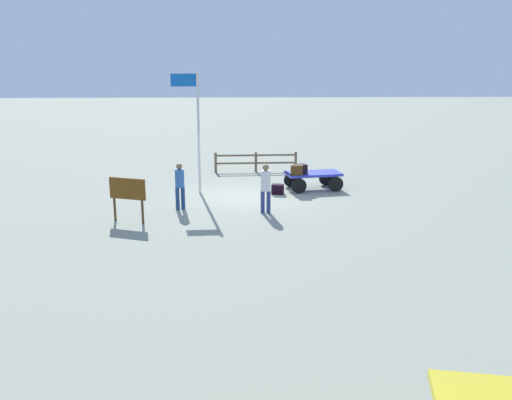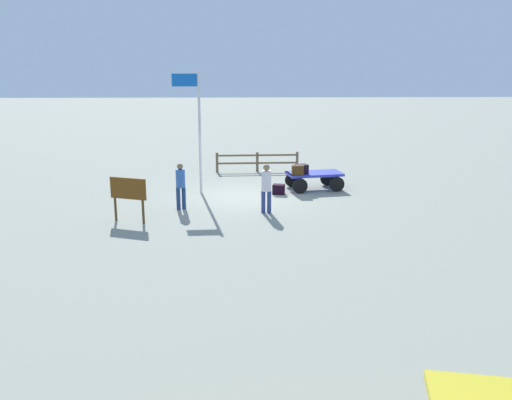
{
  "view_description": "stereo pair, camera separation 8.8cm",
  "coord_description": "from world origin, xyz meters",
  "px_view_note": "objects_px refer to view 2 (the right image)",
  "views": [
    {
      "loc": [
        0.27,
        20.34,
        5.0
      ],
      "look_at": [
        -0.24,
        6.0,
        1.38
      ],
      "focal_mm": 38.51,
      "sensor_mm": 36.0,
      "label": 1
    },
    {
      "loc": [
        0.18,
        20.34,
        5.0
      ],
      "look_at": [
        -0.24,
        6.0,
        1.38
      ],
      "focal_mm": 38.51,
      "sensor_mm": 36.0,
      "label": 2
    }
  ],
  "objects_px": {
    "flagpole": "(196,122)",
    "suitcase_tan": "(298,170)",
    "luggage_cart": "(314,177)",
    "suitcase_dark": "(279,189)",
    "signboard": "(128,192)",
    "worker_lead": "(266,185)",
    "worker_trailing": "(181,183)",
    "suitcase_navy": "(302,169)"
  },
  "relations": [
    {
      "from": "suitcase_dark",
      "to": "worker_trailing",
      "type": "bearing_deg",
      "value": 31.15
    },
    {
      "from": "suitcase_dark",
      "to": "signboard",
      "type": "relative_size",
      "value": 0.35
    },
    {
      "from": "flagpole",
      "to": "suitcase_dark",
      "type": "bearing_deg",
      "value": 174.34
    },
    {
      "from": "flagpole",
      "to": "signboard",
      "type": "height_order",
      "value": "flagpole"
    },
    {
      "from": "flagpole",
      "to": "suitcase_tan",
      "type": "bearing_deg",
      "value": 179.97
    },
    {
      "from": "signboard",
      "to": "suitcase_tan",
      "type": "bearing_deg",
      "value": -145.49
    },
    {
      "from": "worker_trailing",
      "to": "flagpole",
      "type": "xyz_separation_m",
      "value": [
        -0.41,
        -2.46,
        1.86
      ]
    },
    {
      "from": "worker_lead",
      "to": "luggage_cart",
      "type": "bearing_deg",
      "value": -120.73
    },
    {
      "from": "worker_lead",
      "to": "suitcase_dark",
      "type": "bearing_deg",
      "value": -102.71
    },
    {
      "from": "suitcase_tan",
      "to": "flagpole",
      "type": "xyz_separation_m",
      "value": [
        3.91,
        -0.0,
        1.9
      ]
    },
    {
      "from": "luggage_cart",
      "to": "suitcase_navy",
      "type": "xyz_separation_m",
      "value": [
        0.52,
        0.19,
        0.37
      ]
    },
    {
      "from": "luggage_cart",
      "to": "signboard",
      "type": "distance_m",
      "value": 7.92
    },
    {
      "from": "suitcase_navy",
      "to": "worker_trailing",
      "type": "distance_m",
      "value": 5.28
    },
    {
      "from": "suitcase_navy",
      "to": "signboard",
      "type": "relative_size",
      "value": 0.38
    },
    {
      "from": "flagpole",
      "to": "signboard",
      "type": "relative_size",
      "value": 3.23
    },
    {
      "from": "suitcase_tan",
      "to": "signboard",
      "type": "xyz_separation_m",
      "value": [
        5.81,
        4.0,
        0.11
      ]
    },
    {
      "from": "worker_trailing",
      "to": "signboard",
      "type": "height_order",
      "value": "worker_trailing"
    },
    {
      "from": "suitcase_dark",
      "to": "worker_lead",
      "type": "relative_size",
      "value": 0.3
    },
    {
      "from": "worker_lead",
      "to": "signboard",
      "type": "distance_m",
      "value": 4.54
    },
    {
      "from": "luggage_cart",
      "to": "flagpole",
      "type": "relative_size",
      "value": 0.5
    },
    {
      "from": "worker_trailing",
      "to": "suitcase_dark",
      "type": "bearing_deg",
      "value": -148.85
    },
    {
      "from": "suitcase_tan",
      "to": "suitcase_dark",
      "type": "bearing_deg",
      "value": 22.08
    },
    {
      "from": "suitcase_dark",
      "to": "worker_lead",
      "type": "distance_m",
      "value": 2.89
    },
    {
      "from": "flagpole",
      "to": "worker_trailing",
      "type": "bearing_deg",
      "value": 80.56
    },
    {
      "from": "flagpole",
      "to": "signboard",
      "type": "distance_m",
      "value": 4.78
    },
    {
      "from": "luggage_cart",
      "to": "flagpole",
      "type": "height_order",
      "value": "flagpole"
    },
    {
      "from": "suitcase_dark",
      "to": "suitcase_tan",
      "type": "bearing_deg",
      "value": -157.92
    },
    {
      "from": "suitcase_dark",
      "to": "worker_lead",
      "type": "xyz_separation_m",
      "value": [
        0.61,
        2.71,
        0.77
      ]
    },
    {
      "from": "suitcase_dark",
      "to": "worker_trailing",
      "type": "relative_size",
      "value": 0.31
    },
    {
      "from": "flagpole",
      "to": "signboard",
      "type": "bearing_deg",
      "value": 64.53
    },
    {
      "from": "suitcase_dark",
      "to": "luggage_cart",
      "type": "bearing_deg",
      "value": -151.88
    },
    {
      "from": "suitcase_tan",
      "to": "suitcase_navy",
      "type": "bearing_deg",
      "value": -122.94
    },
    {
      "from": "suitcase_dark",
      "to": "signboard",
      "type": "xyz_separation_m",
      "value": [
        5.05,
        3.69,
        0.8
      ]
    },
    {
      "from": "luggage_cart",
      "to": "worker_trailing",
      "type": "distance_m",
      "value": 5.83
    },
    {
      "from": "suitcase_navy",
      "to": "flagpole",
      "type": "xyz_separation_m",
      "value": [
        4.1,
        0.29,
        1.91
      ]
    },
    {
      "from": "suitcase_dark",
      "to": "worker_trailing",
      "type": "xyz_separation_m",
      "value": [
        3.56,
        2.15,
        0.74
      ]
    },
    {
      "from": "luggage_cart",
      "to": "suitcase_tan",
      "type": "height_order",
      "value": "suitcase_tan"
    },
    {
      "from": "worker_lead",
      "to": "suitcase_navy",
      "type": "bearing_deg",
      "value": -115.25
    },
    {
      "from": "worker_lead",
      "to": "worker_trailing",
      "type": "bearing_deg",
      "value": -10.88
    },
    {
      "from": "luggage_cart",
      "to": "suitcase_dark",
      "type": "bearing_deg",
      "value": 28.12
    },
    {
      "from": "luggage_cart",
      "to": "worker_trailing",
      "type": "bearing_deg",
      "value": 30.28
    },
    {
      "from": "luggage_cart",
      "to": "suitcase_dark",
      "type": "distance_m",
      "value": 1.69
    }
  ]
}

